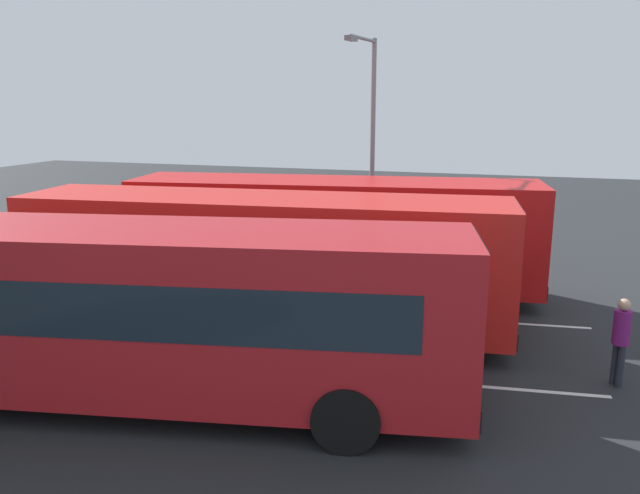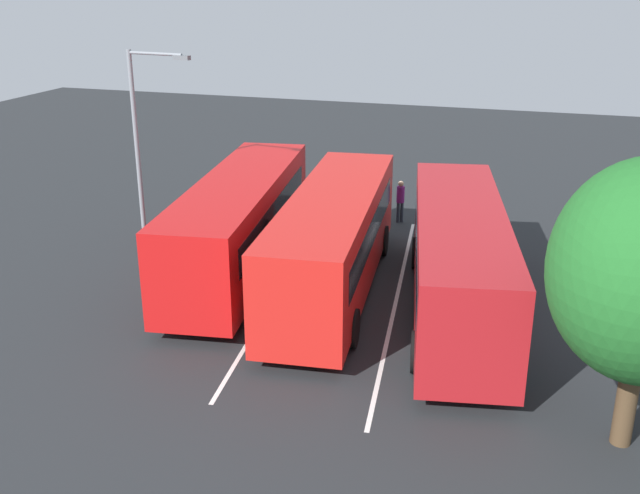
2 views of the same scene
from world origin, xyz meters
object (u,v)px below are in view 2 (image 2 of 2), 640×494
at_px(bus_center_left, 334,238).
at_px(bus_center_right, 240,221).
at_px(pedestrian, 400,198).
at_px(bus_far_left, 459,258).
at_px(street_lamp, 142,143).

xyz_separation_m(bus_center_left, bus_center_right, (0.67, 3.47, 0.00)).
height_order(bus_center_right, pedestrian, bus_center_right).
bearing_deg(pedestrian, bus_center_right, -61.19).
relative_size(bus_far_left, bus_center_left, 1.00).
height_order(bus_center_left, street_lamp, street_lamp).
relative_size(bus_far_left, bus_center_right, 1.00).
xyz_separation_m(bus_center_right, pedestrian, (6.84, -4.09, -0.77)).
xyz_separation_m(bus_center_left, street_lamp, (0.82, 7.00, 2.41)).
height_order(bus_center_left, pedestrian, bus_center_left).
distance_m(bus_center_right, street_lamp, 4.28).
bearing_deg(bus_far_left, pedestrian, 12.12).
bearing_deg(street_lamp, bus_center_right, 3.83).
bearing_deg(pedestrian, bus_far_left, -7.72).
relative_size(bus_far_left, pedestrian, 6.60).
height_order(pedestrian, street_lamp, street_lamp).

